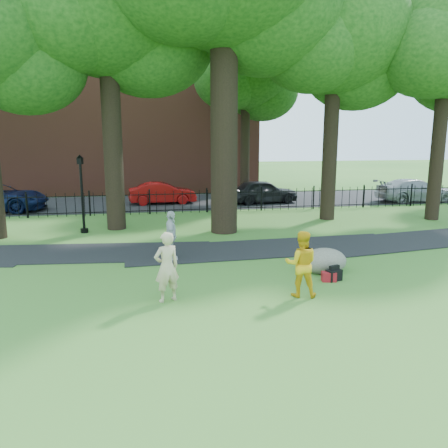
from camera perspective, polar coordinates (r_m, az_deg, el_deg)
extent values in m
plane|color=#367127|center=(11.90, 6.24, -8.07)|extent=(120.00, 120.00, 0.00)
cube|color=black|center=(15.76, 5.66, -3.23)|extent=(36.07, 3.85, 0.03)
cube|color=black|center=(27.23, -3.47, 2.94)|extent=(80.00, 7.00, 0.02)
cube|color=black|center=(23.16, -2.27, 4.03)|extent=(44.00, 0.04, 0.04)
cube|color=black|center=(23.28, -2.25, 1.98)|extent=(44.00, 0.04, 0.04)
cube|color=brown|center=(34.81, -12.05, 14.42)|extent=(18.00, 8.00, 12.00)
cylinder|color=black|center=(18.09, 0.00, 15.45)|extent=(1.10, 1.10, 10.50)
ellipsoid|color=#123C10|center=(20.22, 5.29, 26.62)|extent=(6.72, 6.72, 5.71)
ellipsoid|color=#123C10|center=(19.70, -24.55, 18.73)|extent=(4.80, 4.80, 4.08)
cylinder|color=black|center=(19.29, -14.46, 12.76)|extent=(0.80, 0.80, 9.10)
ellipsoid|color=#123C10|center=(20.57, -9.92, 22.69)|extent=(5.76, 5.76, 4.90)
ellipsoid|color=#123C10|center=(19.28, -19.95, 24.59)|extent=(5.40, 5.40, 4.59)
cylinder|color=black|center=(21.62, 13.78, 11.66)|extent=(0.70, 0.70, 8.40)
ellipsoid|color=#123C10|center=(22.12, 14.36, 23.22)|extent=(6.60, 6.60, 5.61)
ellipsoid|color=#123C10|center=(23.26, 16.83, 19.48)|extent=(5.28, 5.28, 4.49)
ellipsoid|color=#123C10|center=(20.88, 11.52, 22.06)|extent=(4.95, 4.95, 4.21)
cylinder|color=black|center=(23.27, 26.29, 10.36)|extent=(0.64, 0.64, 8.05)
ellipsoid|color=#123C10|center=(23.68, 27.24, 20.67)|extent=(6.20, 6.20, 5.27)
ellipsoid|color=#123C10|center=(22.35, 25.42, 19.65)|extent=(4.65, 4.65, 3.95)
imported|color=tan|center=(10.63, -7.49, -5.57)|extent=(0.74, 0.61, 1.73)
imported|color=gold|center=(11.06, 10.05, -5.15)|extent=(0.95, 0.83, 1.67)
imported|color=#B8B8BE|center=(14.13, -6.92, -1.55)|extent=(0.44, 0.97, 1.63)
ellipsoid|color=#615D50|center=(13.27, 12.99, -4.50)|extent=(1.59, 1.39, 0.78)
cylinder|color=black|center=(18.99, -18.02, 3.14)|extent=(0.11, 0.11, 2.86)
cylinder|color=black|center=(19.21, -17.78, -0.81)|extent=(0.32, 0.32, 0.18)
cube|color=black|center=(18.85, -18.30, 7.84)|extent=(0.24, 0.24, 0.27)
cone|color=black|center=(18.84, -18.34, 8.38)|extent=(0.29, 0.29, 0.14)
cube|color=black|center=(12.61, 14.16, -6.49)|extent=(0.48, 0.38, 0.31)
cube|color=maroon|center=(12.52, 13.53, -6.70)|extent=(0.43, 0.31, 0.27)
imported|color=maroon|center=(26.44, -8.06, 4.03)|extent=(4.03, 1.61, 1.31)
imported|color=black|center=(26.55, 5.09, 4.25)|extent=(4.34, 2.12, 1.43)
imported|color=#94959C|center=(29.52, 23.68, 4.03)|extent=(4.86, 2.03, 1.40)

